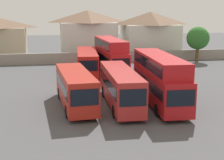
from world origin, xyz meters
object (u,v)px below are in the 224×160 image
bus_2 (120,85)px  house_terrace_right (150,34)px  bus_5 (110,54)px  house_terrace_centre (88,33)px  tree_left_of_lot (198,38)px  bus_1 (75,87)px  bus_3 (160,77)px  bus_4 (87,61)px

bus_2 → house_terrace_right: (12.62, 32.40, 2.33)m
bus_5 → house_terrace_right: (10.59, 16.02, 1.54)m
house_terrace_centre → tree_left_of_lot: (17.67, -9.83, -0.41)m
tree_left_of_lot → bus_1: bearing=-133.9°
bus_5 → tree_left_of_lot: (16.45, 7.55, 1.26)m
bus_5 → house_terrace_right: 19.26m
bus_5 → bus_3: bearing=3.7°
bus_4 → bus_5: (3.39, 0.48, 0.86)m
tree_left_of_lot → bus_3: bearing=-121.5°
bus_2 → bus_4: bearing=-173.3°
bus_3 → house_terrace_centre: house_terrace_centre is taller
bus_3 → bus_1: bearing=-90.9°
bus_1 → house_terrace_right: (16.77, 31.95, 2.38)m
tree_left_of_lot → bus_5: bearing=-155.4°
bus_1 → bus_2: (4.15, -0.44, 0.06)m
bus_3 → bus_4: 16.77m
bus_5 → bus_1: bearing=-23.7°
bus_2 → house_terrace_right: 34.84m
bus_2 → bus_5: 16.52m
bus_3 → bus_5: bearing=-171.3°
bus_5 → house_terrace_centre: size_ratio=1.12×
house_terrace_centre → house_terrace_right: bearing=-6.6°
house_terrace_right → bus_5: bearing=-123.5°
bus_1 → house_terrace_right: 36.17m
bus_1 → house_terrace_right: house_terrace_right is taller
house_terrace_centre → bus_5: bearing=-86.0°
bus_3 → tree_left_of_lot: size_ratio=2.03×
bus_3 → house_terrace_right: bearing=167.4°
bus_1 → bus_3: (7.95, -0.48, 0.75)m
bus_2 → house_terrace_right: size_ratio=1.08×
bus_4 → house_terrace_centre: 18.17m
bus_2 → bus_3: (3.79, -0.04, 0.69)m
bus_2 → bus_3: bearing=91.1°
bus_4 → tree_left_of_lot: tree_left_of_lot is taller
tree_left_of_lot → house_terrace_right: bearing=124.7°
bus_4 → house_terrace_centre: (2.17, 17.86, 2.53)m
bus_2 → house_terrace_centre: size_ratio=1.08×
house_terrace_centre → tree_left_of_lot: house_terrace_centre is taller
bus_3 → house_terrace_centre: (-2.99, 33.80, 1.76)m
bus_1 → tree_left_of_lot: tree_left_of_lot is taller
bus_5 → tree_left_of_lot: tree_left_of_lot is taller
bus_1 → tree_left_of_lot: size_ratio=1.75×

